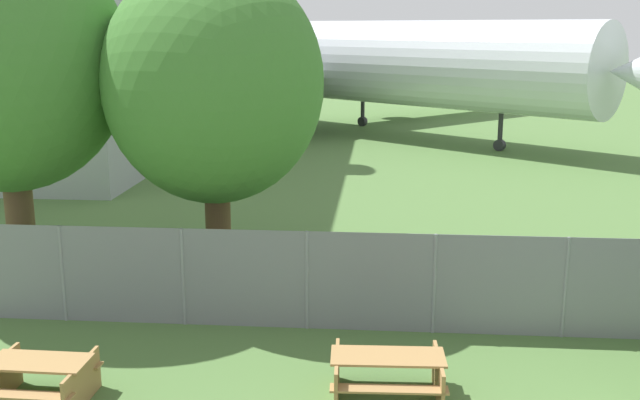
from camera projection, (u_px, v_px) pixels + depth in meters
perimeter_fence at (307, 280)px, 15.07m from camera, size 56.07×0.07×2.06m
airplane at (348, 62)px, 42.72m from camera, size 33.69×27.49×13.01m
picnic_bench_near_cabin at (388, 371)px, 12.34m from camera, size 1.93×1.47×0.76m
picnic_bench_open_grass at (40, 377)px, 12.15m from camera, size 1.63×1.43×0.76m
tree_near_hangar at (5, 61)px, 16.83m from camera, size 5.47×5.47×8.30m
tree_left_of_cabin at (214, 84)px, 16.61m from camera, size 4.92×4.92×7.51m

